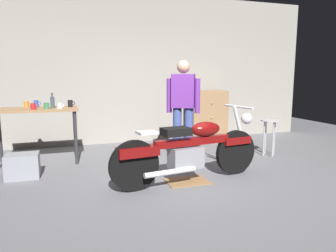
# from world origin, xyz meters

# --- Properties ---
(ground_plane) EXTENTS (12.00, 12.00, 0.00)m
(ground_plane) POSITION_xyz_m (0.00, 0.00, 0.00)
(ground_plane) COLOR slate
(back_wall) EXTENTS (8.00, 0.12, 3.10)m
(back_wall) POSITION_xyz_m (0.00, 2.80, 1.55)
(back_wall) COLOR gray
(back_wall) RESTS_ON ground_plane
(workbench) EXTENTS (1.30, 0.64, 0.90)m
(workbench) POSITION_xyz_m (-1.92, 1.58, 0.79)
(workbench) COLOR #99724C
(workbench) RESTS_ON ground_plane
(motorcycle) EXTENTS (2.18, 0.69, 1.00)m
(motorcycle) POSITION_xyz_m (0.10, -0.04, 0.45)
(motorcycle) COLOR black
(motorcycle) RESTS_ON ground_plane
(person_standing) EXTENTS (0.51, 0.38, 1.67)m
(person_standing) POSITION_xyz_m (0.44, 1.14, 0.93)
(person_standing) COLOR #415399
(person_standing) RESTS_ON ground_plane
(shop_stool) EXTENTS (0.32, 0.32, 0.64)m
(shop_stool) POSITION_xyz_m (1.97, 0.85, 0.50)
(shop_stool) COLOR #B2B2B7
(shop_stool) RESTS_ON ground_plane
(wooden_dresser) EXTENTS (0.80, 0.47, 1.10)m
(wooden_dresser) POSITION_xyz_m (1.43, 2.30, 0.55)
(wooden_dresser) COLOR #99724C
(wooden_dresser) RESTS_ON ground_plane
(drip_tray) EXTENTS (0.56, 0.40, 0.01)m
(drip_tray) POSITION_xyz_m (0.06, -0.04, 0.01)
(drip_tray) COLOR olive
(drip_tray) RESTS_ON ground_plane
(storage_bin) EXTENTS (0.44, 0.32, 0.34)m
(storage_bin) POSITION_xyz_m (-2.07, 0.83, 0.17)
(storage_bin) COLOR gray
(storage_bin) RESTS_ON ground_plane
(mug_white_ceramic) EXTENTS (0.11, 0.07, 0.09)m
(mug_white_ceramic) POSITION_xyz_m (-1.54, 1.39, 0.95)
(mug_white_ceramic) COLOR white
(mug_white_ceramic) RESTS_ON workbench
(mug_black_matte) EXTENTS (0.11, 0.08, 0.11)m
(mug_black_matte) POSITION_xyz_m (-1.38, 1.64, 0.96)
(mug_black_matte) COLOR black
(mug_black_matte) RESTS_ON workbench
(mug_green_speckled) EXTENTS (0.11, 0.08, 0.10)m
(mug_green_speckled) POSITION_xyz_m (-1.74, 1.38, 0.95)
(mug_green_speckled) COLOR #3D7F4C
(mug_green_speckled) RESTS_ON workbench
(mug_blue_enamel) EXTENTS (0.11, 0.07, 0.11)m
(mug_blue_enamel) POSITION_xyz_m (-1.91, 1.75, 0.96)
(mug_blue_enamel) COLOR #2D51AD
(mug_blue_enamel) RESTS_ON workbench
(mug_red_diner) EXTENTS (0.11, 0.08, 0.10)m
(mug_red_diner) POSITION_xyz_m (-1.92, 1.35, 0.95)
(mug_red_diner) COLOR red
(mug_red_diner) RESTS_ON workbench
(mug_orange_travel) EXTENTS (0.11, 0.08, 0.10)m
(mug_orange_travel) POSITION_xyz_m (-2.07, 1.83, 0.95)
(mug_orange_travel) COLOR orange
(mug_orange_travel) RESTS_ON workbench
(bottle) EXTENTS (0.06, 0.06, 0.24)m
(bottle) POSITION_xyz_m (-1.65, 1.52, 1.00)
(bottle) COLOR #3F4C59
(bottle) RESTS_ON workbench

